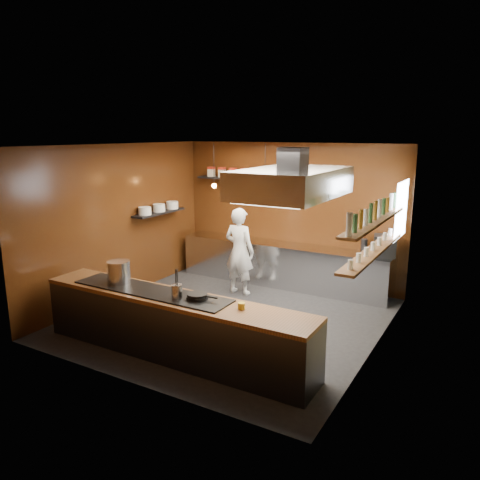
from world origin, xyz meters
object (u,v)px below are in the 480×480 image
Objects in this scene: extractor_hood at (292,182)px; stockpot_large at (119,272)px; espresso_machine at (385,246)px; chef at (239,251)px; stockpot_small at (119,272)px.

extractor_hood is 2.98m from stockpot_large.
espresso_machine is 0.23× the size of chef.
chef reaches higher than espresso_machine.
espresso_machine is (3.16, 3.78, -0.01)m from stockpot_large.
extractor_hood is at bearing 140.00° from chef.
stockpot_small is 0.87× the size of espresso_machine.
espresso_machine is at bearing 50.07° from stockpot_large.
stockpot_small is 2.85m from chef.
chef reaches higher than stockpot_large.
chef is (0.56, 2.79, -0.22)m from stockpot_small.
stockpot_large is 0.86× the size of espresso_machine.
extractor_hood is 5.65× the size of stockpot_small.
extractor_hood is at bearing 26.08° from stockpot_large.
stockpot_small is at bearing -154.51° from extractor_hood.
extractor_hood reaches higher than chef.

